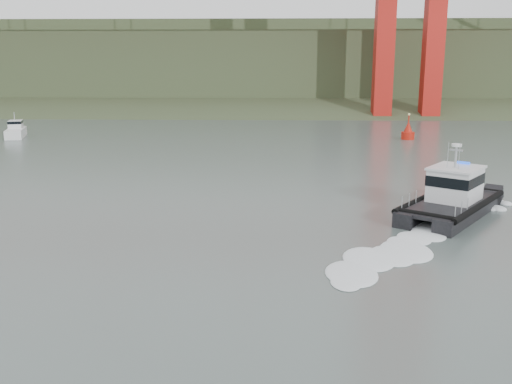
{
  "coord_description": "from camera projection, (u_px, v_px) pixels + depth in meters",
  "views": [
    {
      "loc": [
        -0.03,
        -21.99,
        9.37
      ],
      "look_at": [
        -0.97,
        8.32,
        2.4
      ],
      "focal_mm": 40.0,
      "sensor_mm": 36.0,
      "label": 1
    }
  ],
  "objects": [
    {
      "name": "motorboat",
      "position": [
        16.0,
        131.0,
        71.89
      ],
      "size": [
        3.6,
        6.22,
        3.25
      ],
      "rotation": [
        0.0,
        0.0,
        0.3
      ],
      "color": "silver",
      "rests_on": "ground"
    },
    {
      "name": "nav_buoy",
      "position": [
        408.0,
        132.0,
        69.86
      ],
      "size": [
        1.61,
        1.61,
        3.36
      ],
      "color": "#B3190C",
      "rests_on": "ground"
    },
    {
      "name": "headlands",
      "position": [
        274.0,
        71.0,
        144.18
      ],
      "size": [
        500.0,
        105.36,
        27.12
      ],
      "color": "#2F4024",
      "rests_on": "ground"
    },
    {
      "name": "ground",
      "position": [
        273.0,
        294.0,
        23.52
      ],
      "size": [
        400.0,
        400.0,
        0.0
      ],
      "primitive_type": "plane",
      "color": "#485653",
      "rests_on": "ground"
    },
    {
      "name": "patrol_boat",
      "position": [
        452.0,
        197.0,
        35.38
      ],
      "size": [
        8.4,
        9.72,
        4.62
      ],
      "rotation": [
        0.0,
        0.0,
        -0.63
      ],
      "color": "black",
      "rests_on": "ground"
    }
  ]
}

